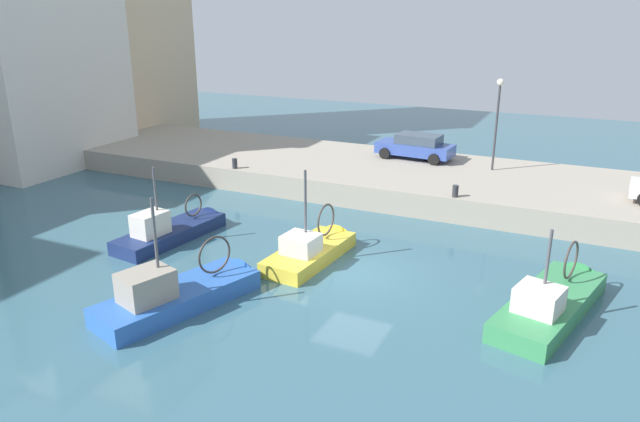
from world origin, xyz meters
name	(u,v)px	position (x,y,z in m)	size (l,w,h in m)	color
water_surface	(354,274)	(0.00, 0.00, 0.00)	(80.00, 80.00, 0.00)	#386070
quay_wall	(435,182)	(11.50, 0.00, 0.60)	(9.00, 56.00, 1.20)	#9E9384
fishing_boat_yellow	(315,254)	(0.83, 2.02, 0.12)	(5.54, 2.27, 4.53)	gold
fishing_boat_green	(553,307)	(0.20, -6.98, 0.11)	(6.99, 3.36, 4.03)	#388951
fishing_boat_blue	(187,299)	(-4.55, 4.19, 0.15)	(6.61, 3.65, 4.80)	#2D60B7
fishing_boat_navy	(176,234)	(0.18, 8.38, 0.13)	(6.18, 2.42, 4.10)	navy
parked_car_blue	(416,146)	(13.67, 1.78, 1.94)	(2.24, 4.47, 1.44)	#334C9E
mooring_bollard_south	(455,191)	(7.35, -2.00, 1.48)	(0.28, 0.28, 0.55)	#2D2D33
mooring_bollard_mid	(235,163)	(7.35, 10.00, 1.48)	(0.28, 0.28, 0.55)	#2D2D33
quay_streetlamp	(498,109)	(13.00, -2.68, 4.45)	(0.36, 0.36, 4.83)	#38383D
waterfront_building_west_mid	(26,44)	(7.17, 24.57, 7.39)	(9.82, 7.89, 14.74)	silver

